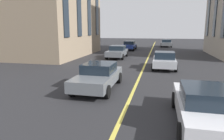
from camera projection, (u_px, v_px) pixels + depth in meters
lane_centre_line at (141, 74)px, 14.91m from camera, size 80.00×0.16×0.01m
car_white_parked_b at (206, 106)px, 6.77m from camera, size 4.40×1.95×1.37m
car_silver_mid at (164, 60)px, 16.78m from camera, size 3.90×1.89×1.40m
car_grey_parked_a at (166, 43)px, 37.84m from camera, size 4.40×1.95×1.37m
car_blue_oncoming at (129, 45)px, 32.32m from camera, size 4.40×1.95×1.37m
car_grey_trailing at (117, 52)px, 23.21m from camera, size 4.40×1.95×1.37m
car_grey_far at (98, 76)px, 11.10m from camera, size 4.40×1.95×1.37m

